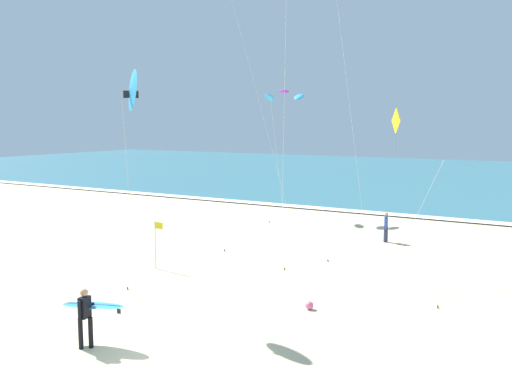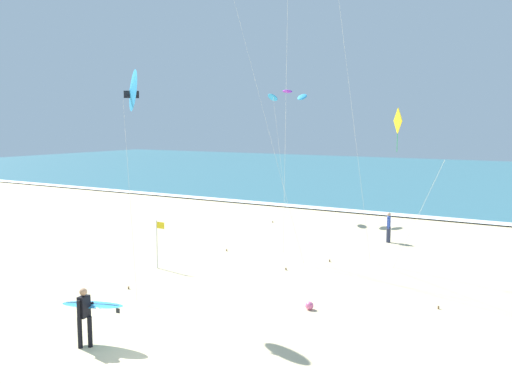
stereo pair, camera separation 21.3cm
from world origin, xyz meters
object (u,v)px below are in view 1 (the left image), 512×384
surfer_lead (89,310)px  kite_arc_violet_low (284,95)px  lifeguard_flag (156,240)px  bystander_blue_top (386,227)px  beach_ball (309,305)px  kite_delta_cobalt_distant (131,91)px  kite_diamond_golden_far (397,128)px

surfer_lead → kite_arc_violet_low: size_ratio=0.25×
lifeguard_flag → bystander_blue_top: bearing=55.8°
surfer_lead → lifeguard_flag: 8.26m
surfer_lead → kite_arc_violet_low: kite_arc_violet_low is taller
bystander_blue_top → lifeguard_flag: lifeguard_flag is taller
surfer_lead → beach_ball: 7.20m
kite_arc_violet_low → kite_delta_cobalt_distant: kite_arc_violet_low is taller
kite_diamond_golden_far → beach_ball: 8.60m
kite_delta_cobalt_distant → beach_ball: 9.28m
kite_delta_cobalt_distant → lifeguard_flag: kite_delta_cobalt_distant is taller
beach_ball → kite_diamond_golden_far: bearing=80.5°
kite_arc_violet_low → kite_delta_cobalt_distant: 19.54m
kite_arc_violet_low → bystander_blue_top: (8.60, -4.92, -7.20)m
beach_ball → bystander_blue_top: bearing=94.6°
kite_diamond_golden_far → bystander_blue_top: bearing=110.0°
kite_diamond_golden_far → kite_arc_violet_low: 14.94m
surfer_lead → kite_delta_cobalt_distant: bearing=111.4°
kite_delta_cobalt_distant → kite_diamond_golden_far: bearing=53.7°
kite_diamond_golden_far → beach_ball: bearing=-99.5°
kite_delta_cobalt_distant → bystander_blue_top: size_ratio=5.03×
surfer_lead → lifeguard_flag: size_ratio=1.01×
lifeguard_flag → beach_ball: 8.07m
kite_diamond_golden_far → kite_arc_violet_low: bearing=135.6°
bystander_blue_top → lifeguard_flag: bearing=-124.2°
kite_arc_violet_low → lifeguard_flag: kite_arc_violet_low is taller
kite_diamond_golden_far → kite_delta_cobalt_distant: size_ratio=0.86×
surfer_lead → beach_ball: surfer_lead is taller
kite_delta_cobalt_distant → bystander_blue_top: (4.43, 14.16, -6.46)m
lifeguard_flag → beach_ball: size_ratio=7.50×
kite_arc_violet_low → beach_ball: 20.67m
kite_delta_cobalt_distant → surfer_lead: bearing=-68.6°
kite_diamond_golden_far → beach_ball: (-1.03, -6.19, -5.89)m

